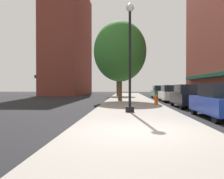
# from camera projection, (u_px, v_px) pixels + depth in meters

# --- Properties ---
(ground_plane) EXTENTS (90.00, 90.00, 0.00)m
(ground_plane) POSITION_uv_depth(u_px,v_px,m) (167.00, 101.00, 25.24)
(ground_plane) COLOR black
(sidewalk_slab) EXTENTS (4.80, 50.00, 0.12)m
(sidewalk_slab) POSITION_uv_depth(u_px,v_px,m) (129.00, 100.00, 26.46)
(sidewalk_slab) COLOR gray
(sidewalk_slab) RESTS_ON ground
(building_far_background) EXTENTS (6.80, 18.00, 19.98)m
(building_far_background) POSITION_uv_depth(u_px,v_px,m) (69.00, 42.00, 44.90)
(building_far_background) COLOR brown
(building_far_background) RESTS_ON ground
(lamppost) EXTENTS (0.48, 0.48, 5.90)m
(lamppost) POSITION_uv_depth(u_px,v_px,m) (130.00, 56.00, 12.95)
(lamppost) COLOR black
(lamppost) RESTS_ON sidewalk_slab
(fire_hydrant) EXTENTS (0.33, 0.26, 0.79)m
(fire_hydrant) POSITION_uv_depth(u_px,v_px,m) (156.00, 100.00, 18.27)
(fire_hydrant) COLOR #E05614
(fire_hydrant) RESTS_ON sidewalk_slab
(parking_meter_near) EXTENTS (0.14, 0.09, 1.31)m
(parking_meter_near) POSITION_uv_depth(u_px,v_px,m) (155.00, 93.00, 20.49)
(parking_meter_near) COLOR slate
(parking_meter_near) RESTS_ON sidewalk_slab
(tree_near) EXTENTS (5.19, 5.19, 7.87)m
(tree_near) POSITION_uv_depth(u_px,v_px,m) (120.00, 51.00, 23.49)
(tree_near) COLOR #4C3823
(tree_near) RESTS_ON sidewalk_slab
(tree_mid) EXTENTS (3.86, 3.86, 6.71)m
(tree_mid) POSITION_uv_depth(u_px,v_px,m) (118.00, 66.00, 35.98)
(tree_mid) COLOR #4C3823
(tree_mid) RESTS_ON sidewalk_slab
(car_blue) EXTENTS (1.80, 4.30, 1.66)m
(car_blue) POSITION_uv_depth(u_px,v_px,m) (221.00, 101.00, 11.22)
(car_blue) COLOR black
(car_blue) RESTS_ON ground
(car_black) EXTENTS (1.80, 4.30, 1.66)m
(car_black) POSITION_uv_depth(u_px,v_px,m) (188.00, 96.00, 17.10)
(car_black) COLOR black
(car_black) RESTS_ON ground
(car_white) EXTENTS (1.80, 4.30, 1.66)m
(car_white) POSITION_uv_depth(u_px,v_px,m) (170.00, 94.00, 23.66)
(car_white) COLOR black
(car_white) RESTS_ON ground
(car_green) EXTENTS (1.80, 4.30, 1.66)m
(car_green) POSITION_uv_depth(u_px,v_px,m) (160.00, 92.00, 30.82)
(car_green) COLOR black
(car_green) RESTS_ON ground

